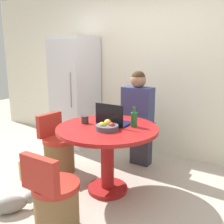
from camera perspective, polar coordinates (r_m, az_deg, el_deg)
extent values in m
plane|color=#B2A899|center=(3.11, -4.39, -17.94)|extent=(12.00, 12.00, 0.00)
cube|color=silver|center=(4.13, 9.15, 8.86)|extent=(7.00, 0.06, 2.60)
cube|color=silver|center=(4.51, -7.97, 4.31)|extent=(0.63, 0.64, 1.82)
cube|color=silver|center=(4.27, -10.78, 3.69)|extent=(0.61, 0.01, 1.71)
cylinder|color=gray|center=(4.12, -8.98, 4.70)|extent=(0.02, 0.02, 0.55)
cylinder|color=maroon|center=(3.21, -0.98, -16.26)|extent=(0.46, 0.46, 0.05)
cylinder|color=maroon|center=(3.05, -1.00, -10.21)|extent=(0.15, 0.15, 0.69)
cylinder|color=maroon|center=(2.92, -1.03, -3.64)|extent=(1.14, 1.14, 0.04)
cylinder|color=brown|center=(3.65, -11.37, -9.49)|extent=(0.40, 0.40, 0.42)
cylinder|color=#AD281E|center=(3.57, -11.55, -5.97)|extent=(0.42, 0.42, 0.06)
cube|color=#AD281E|center=(3.64, -13.45, -2.69)|extent=(0.11, 0.39, 0.31)
cylinder|color=brown|center=(2.57, -11.89, -20.08)|extent=(0.40, 0.40, 0.42)
cylinder|color=#AD281E|center=(2.45, -12.16, -15.41)|extent=(0.42, 0.42, 0.06)
cube|color=#AD281E|center=(2.26, -15.48, -12.97)|extent=(0.38, 0.07, 0.31)
cube|color=#2D2D38|center=(3.82, 6.33, -7.78)|extent=(0.28, 0.16, 0.48)
cube|color=#2D2D38|center=(3.67, 6.05, -3.59)|extent=(0.32, 0.36, 0.14)
cube|color=navy|center=(3.52, 5.61, 1.22)|extent=(0.40, 0.22, 0.52)
sphere|color=#936B51|center=(3.46, 5.75, 6.93)|extent=(0.21, 0.21, 0.21)
sphere|color=#382314|center=(3.46, 5.76, 7.35)|extent=(0.19, 0.19, 0.19)
cube|color=#141947|center=(3.04, 0.59, -2.38)|extent=(0.36, 0.25, 0.02)
cube|color=black|center=(2.90, -0.65, -0.55)|extent=(0.36, 0.01, 0.23)
cylinder|color=#4C4C56|center=(2.80, -1.07, -3.39)|extent=(0.24, 0.24, 0.05)
sphere|color=red|center=(2.77, -0.02, -2.92)|extent=(0.06, 0.06, 0.06)
sphere|color=gold|center=(2.84, -0.95, -2.40)|extent=(0.08, 0.08, 0.08)
sphere|color=gold|center=(2.77, -2.16, -2.88)|extent=(0.07, 0.07, 0.07)
cylinder|color=#383333|center=(3.06, -5.92, -1.65)|extent=(0.08, 0.08, 0.09)
cylinder|color=#23602D|center=(2.91, 4.80, -1.66)|extent=(0.07, 0.07, 0.16)
cylinder|color=#23602D|center=(2.88, 4.84, 0.51)|extent=(0.03, 0.03, 0.06)
ellipsoid|color=gray|center=(2.99, -21.31, -18.32)|extent=(0.31, 0.37, 0.17)
sphere|color=gray|center=(2.98, -17.49, -17.40)|extent=(0.12, 0.12, 0.12)
cube|color=tan|center=(3.50, -17.13, -12.31)|extent=(0.30, 0.14, 0.26)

